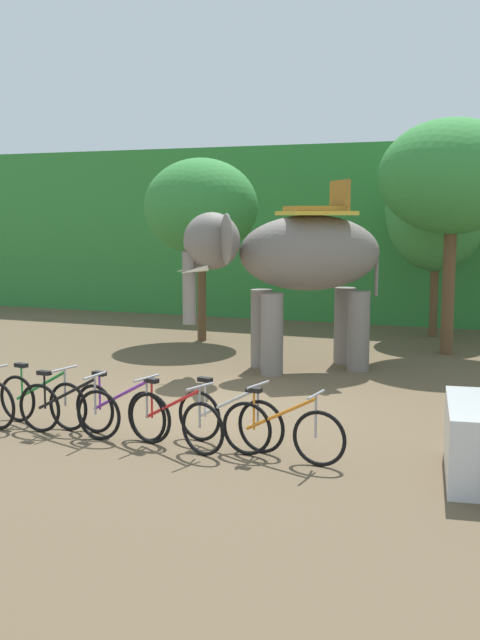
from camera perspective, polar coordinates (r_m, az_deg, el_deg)
name	(u,v)px	position (r m, az deg, el deg)	size (l,w,h in m)	color
ground_plane	(211,406)	(12.83, -2.10, -6.30)	(80.00, 80.00, 0.00)	brown
foliage_hedge	(378,232)	(25.40, 10.02, 6.32)	(36.00, 6.00, 5.11)	#338438
tree_far_left	(201,207)	(19.22, -2.86, 8.21)	(2.77, 2.77, 4.47)	brown
tree_far_right	(437,210)	(20.45, 14.15, 7.79)	(2.56, 2.56, 4.79)	brown
tree_right	(452,177)	(17.89, 15.23, 10.01)	(3.21, 3.21, 5.19)	brown
elephant	(294,260)	(15.55, 3.97, 4.36)	(3.97, 3.36, 3.78)	slate
bike_green	(42,400)	(11.92, -14.24, -5.70)	(1.70, 0.52, 0.92)	black
bike_black	(68,409)	(11.31, -12.42, -6.37)	(1.71, 0.52, 0.92)	black
bike_purple	(121,411)	(11.07, -8.64, -6.58)	(1.69, 0.53, 0.92)	black
bike_red	(174,420)	(10.51, -4.86, -7.30)	(1.66, 0.64, 0.92)	black
bike_white	(229,419)	(10.55, -0.80, -7.21)	(1.68, 0.56, 0.92)	black
bike_orange	(282,431)	(9.98, 3.08, -8.08)	(1.71, 0.52, 0.92)	black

